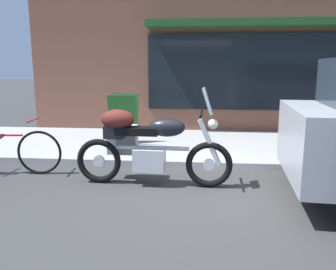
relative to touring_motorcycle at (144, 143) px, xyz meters
name	(u,v)px	position (x,y,z in m)	size (l,w,h in m)	color
ground_plane	(181,197)	(0.56, -0.47, -0.61)	(80.00, 80.00, 0.00)	#383838
touring_motorcycle	(144,143)	(0.00, 0.00, 0.00)	(2.26, 0.71, 1.41)	black
parked_bicycle	(4,151)	(-2.28, 0.27, -0.23)	(1.79, 0.48, 0.94)	black
sandwich_board_sign	(124,119)	(-0.75, 2.07, 0.02)	(0.55, 0.43, 1.02)	#1E511E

